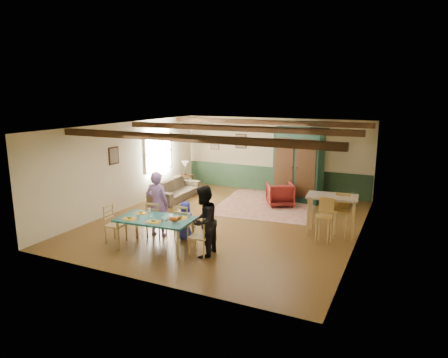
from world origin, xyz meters
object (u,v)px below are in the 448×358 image
at_px(dining_table, 156,233).
at_px(sofa, 175,189).
at_px(end_table, 186,182).
at_px(table_lamp, 185,168).
at_px(cat, 174,219).
at_px(armoire, 298,165).
at_px(person_child, 186,221).
at_px(bar_stool_left, 324,221).
at_px(bar_stool_right, 341,216).
at_px(person_woman, 203,221).
at_px(dining_chair_far_left, 156,219).
at_px(person_man, 157,204).
at_px(counter_table, 331,215).
at_px(dining_chair_end_right, 200,235).
at_px(dining_chair_far_right, 184,222).
at_px(armchair, 280,194).
at_px(dining_chair_end_left, 115,224).

distance_m(dining_table, sofa, 4.49).
distance_m(end_table, table_lamp, 0.55).
distance_m(cat, armoire, 5.82).
distance_m(person_child, sofa, 3.96).
height_order(bar_stool_left, bar_stool_right, bar_stool_right).
xyz_separation_m(cat, bar_stool_left, (2.92, 2.10, -0.27)).
height_order(person_woman, bar_stool_left, person_woman).
xyz_separation_m(dining_chair_far_left, person_man, (-0.01, 0.08, 0.38)).
bearing_deg(dining_table, sofa, 116.47).
xyz_separation_m(sofa, table_lamp, (-0.34, 1.27, 0.50)).
bearing_deg(counter_table, bar_stool_right, -16.19).
height_order(sofa, bar_stool_right, bar_stool_right).
distance_m(dining_table, end_table, 5.78).
height_order(cat, table_lamp, table_lamp).
height_order(person_woman, end_table, person_woman).
xyz_separation_m(dining_chair_end_right, armoire, (0.74, 5.51, 0.77)).
xyz_separation_m(person_child, table_lamp, (-2.67, 4.47, 0.34)).
relative_size(sofa, end_table, 3.94).
bearing_deg(dining_chair_far_right, sofa, -59.39).
bearing_deg(person_man, cat, 136.55).
distance_m(dining_chair_end_right, counter_table, 3.53).
relative_size(dining_table, dining_chair_end_right, 1.89).
height_order(counter_table, bar_stool_left, bar_stool_left).
height_order(armchair, end_table, armchair).
bearing_deg(bar_stool_right, bar_stool_left, -121.99).
distance_m(dining_table, dining_chair_end_left, 1.12).
xyz_separation_m(person_man, counter_table, (3.97, 1.94, -0.32)).
distance_m(armchair, counter_table, 2.88).
bearing_deg(armoire, dining_table, -100.31).
bearing_deg(sofa, dining_chair_end_left, -170.37).
height_order(person_woman, bar_stool_right, person_woman).
height_order(person_man, sofa, person_man).
bearing_deg(dining_chair_end_left, person_man, -43.15).
distance_m(dining_table, person_child, 0.88).
relative_size(dining_chair_far_left, dining_chair_end_right, 1.00).
bearing_deg(dining_chair_far_right, bar_stool_right, -156.11).
xyz_separation_m(armoire, counter_table, (1.67, -2.93, -0.71)).
relative_size(person_man, end_table, 2.94).
bearing_deg(dining_chair_end_right, person_man, -117.30).
relative_size(dining_chair_end_left, person_child, 0.95).
bearing_deg(person_man, dining_chair_end_left, 46.85).
relative_size(person_man, table_lamp, 3.21).
height_order(person_man, person_woman, person_man).
relative_size(dining_chair_far_right, dining_chair_end_right, 1.00).
xyz_separation_m(dining_chair_end_left, bar_stool_left, (4.58, 2.14, 0.09)).
relative_size(person_man, armchair, 2.04).
height_order(dining_table, dining_chair_far_right, dining_chair_far_right).
bearing_deg(bar_stool_left, person_woman, -135.92).
height_order(dining_table, table_lamp, table_lamp).
xyz_separation_m(dining_chair_far_right, counter_table, (3.19, 1.95, 0.06)).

